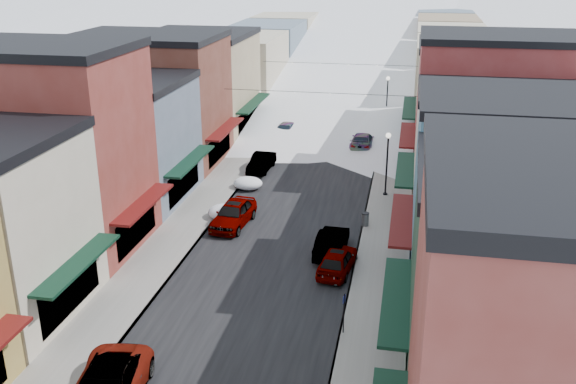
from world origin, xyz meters
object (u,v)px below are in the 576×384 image
at_px(car_silver_sedan, 233,214).
at_px(car_green_sedan, 332,242).
at_px(car_dark_hatch, 261,162).
at_px(streetlamp_near, 387,156).
at_px(trash_can, 365,219).

height_order(car_silver_sedan, car_green_sedan, car_silver_sedan).
relative_size(car_silver_sedan, car_dark_hatch, 1.14).
height_order(car_silver_sedan, streetlamp_near, streetlamp_near).
xyz_separation_m(trash_can, streetlamp_near, (1.04, 6.11, 2.57)).
bearing_deg(trash_can, car_dark_hatch, 132.76).
distance_m(car_dark_hatch, streetlamp_near, 11.60).
height_order(trash_can, streetlamp_near, streetlamp_near).
bearing_deg(trash_can, car_green_sedan, -111.65).
bearing_deg(streetlamp_near, car_silver_sedan, -142.65).
height_order(car_dark_hatch, streetlamp_near, streetlamp_near).
relative_size(car_green_sedan, streetlamp_near, 0.94).
bearing_deg(streetlamp_near, car_dark_hatch, 158.43).
bearing_deg(streetlamp_near, car_green_sedan, -104.78).
relative_size(car_silver_sedan, trash_can, 5.54).
bearing_deg(car_silver_sedan, car_dark_hatch, 99.42).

